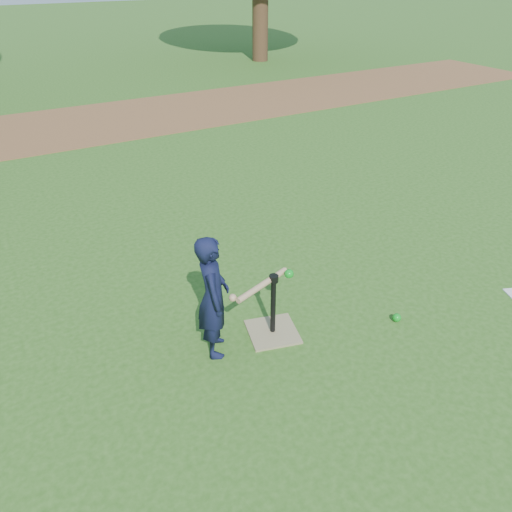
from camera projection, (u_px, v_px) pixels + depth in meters
ground at (305, 323)px, 4.61m from camera, size 80.00×80.00×0.00m
dirt_strip at (96, 122)px, 10.18m from camera, size 24.00×3.00×0.01m
child at (213, 297)px, 4.02m from camera, size 0.39×0.47×1.10m
wiffle_ball_ground at (397, 318)px, 4.61m from camera, size 0.08×0.08×0.08m
batting_tee at (273, 323)px, 4.43m from camera, size 0.53×0.53×0.61m
swing_action at (265, 284)px, 4.13m from camera, size 0.64×0.25×0.08m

